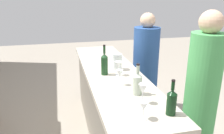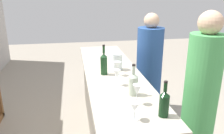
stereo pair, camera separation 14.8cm
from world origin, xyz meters
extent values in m
cube|color=gray|center=(0.00, 0.00, 0.43)|extent=(2.45, 0.54, 0.87)
cube|color=beige|center=(0.00, 0.00, 0.89)|extent=(2.53, 0.62, 0.05)
cylinder|color=black|center=(-1.04, -0.20, 1.00)|extent=(0.07, 0.07, 0.16)
cone|color=black|center=(-1.04, -0.20, 1.10)|extent=(0.07, 0.07, 0.03)
cylinder|color=black|center=(-1.04, -0.20, 1.15)|extent=(0.03, 0.03, 0.07)
cylinder|color=black|center=(-1.04, -0.20, 1.19)|extent=(0.03, 0.03, 0.01)
cylinder|color=#B7C6B2|center=(-0.65, -0.07, 1.00)|extent=(0.08, 0.08, 0.17)
cone|color=#B7C6B2|center=(-0.65, -0.07, 1.10)|extent=(0.08, 0.08, 0.03)
cylinder|color=#B7C6B2|center=(-0.65, -0.07, 1.15)|extent=(0.03, 0.03, 0.07)
cylinder|color=black|center=(-0.65, -0.07, 1.20)|extent=(0.03, 0.03, 0.01)
cylinder|color=#193D1E|center=(-0.09, 0.10, 1.02)|extent=(0.07, 0.07, 0.20)
cone|color=#193D1E|center=(-0.09, 0.10, 1.14)|extent=(0.07, 0.07, 0.04)
cylinder|color=#193D1E|center=(-0.09, 0.10, 1.20)|extent=(0.03, 0.03, 0.08)
cylinder|color=black|center=(-0.09, 0.10, 1.25)|extent=(0.03, 0.03, 0.01)
cylinder|color=white|center=(-0.82, -0.06, 0.92)|extent=(0.06, 0.06, 0.00)
cylinder|color=white|center=(-0.82, -0.06, 0.96)|extent=(0.01, 0.01, 0.08)
cone|color=white|center=(-0.82, -0.06, 1.04)|extent=(0.07, 0.07, 0.09)
cylinder|color=white|center=(-0.14, -0.04, 0.92)|extent=(0.07, 0.07, 0.00)
cylinder|color=white|center=(-0.14, -0.04, 0.96)|extent=(0.01, 0.01, 0.07)
cone|color=white|center=(-0.14, -0.04, 1.03)|extent=(0.08, 0.08, 0.08)
cylinder|color=white|center=(-0.41, 0.02, 0.92)|extent=(0.07, 0.07, 0.00)
cylinder|color=white|center=(-0.41, 0.02, 0.96)|extent=(0.01, 0.01, 0.07)
cone|color=white|center=(-0.41, 0.02, 1.03)|extent=(0.07, 0.07, 0.08)
cylinder|color=white|center=(-1.05, 0.02, 0.92)|extent=(0.07, 0.07, 0.00)
cylinder|color=white|center=(-1.05, 0.02, 0.96)|extent=(0.01, 0.01, 0.06)
cone|color=white|center=(-1.05, 0.02, 1.02)|extent=(0.07, 0.07, 0.07)
cylinder|color=silver|center=(0.05, -0.07, 1.01)|extent=(0.11, 0.11, 0.19)
cylinder|color=#4CA559|center=(-0.63, -0.75, 0.72)|extent=(0.36, 0.36, 1.44)
sphere|color=#D8AD8C|center=(-0.63, -0.75, 1.53)|extent=(0.21, 0.21, 0.21)
cylinder|color=#284C8C|center=(0.69, -0.69, 0.65)|extent=(0.41, 0.41, 1.30)
sphere|color=#D8AD8C|center=(0.69, -0.69, 1.40)|extent=(0.22, 0.22, 0.22)
camera|label=1|loc=(-2.39, 0.57, 1.78)|focal=36.35mm
camera|label=2|loc=(-2.42, 0.42, 1.78)|focal=36.35mm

